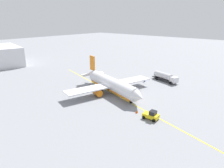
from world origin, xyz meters
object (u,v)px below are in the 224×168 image
refueling_worker (145,80)px  safety_cone_nose (137,112)px  pushback_tug (151,115)px  airplane (111,84)px  fuel_tanker (165,77)px

refueling_worker → safety_cone_nose: bearing=-61.9°
safety_cone_nose → pushback_tug: bearing=-5.1°
airplane → pushback_tug: size_ratio=8.03×
pushback_tug → safety_cone_nose: pushback_tug is taller
safety_cone_nose → fuel_tanker: bearing=103.8°
fuel_tanker → safety_cone_nose: fuel_tanker is taller
airplane → refueling_worker: (1.81, 16.84, -1.97)m
airplane → safety_cone_nose: size_ratio=41.02×
airplane → refueling_worker: 17.05m
airplane → safety_cone_nose: bearing=-25.1°
refueling_worker → fuel_tanker: bearing=46.2°
pushback_tug → safety_cone_nose: bearing=174.9°
pushback_tug → safety_cone_nose: 4.45m
airplane → fuel_tanker: airplane is taller
fuel_tanker → refueling_worker: size_ratio=6.58×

